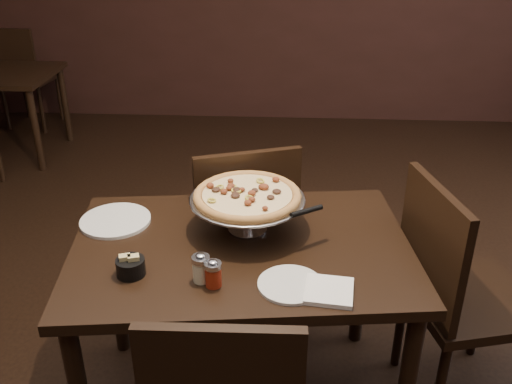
{
  "coord_description": "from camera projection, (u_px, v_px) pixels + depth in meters",
  "views": [
    {
      "loc": [
        0.17,
        -1.72,
        1.86
      ],
      "look_at": [
        0.07,
        0.06,
        0.95
      ],
      "focal_mm": 40.0,
      "sensor_mm": 36.0,
      "label": 1
    }
  ],
  "objects": [
    {
      "name": "room",
      "position": [
        254.0,
        66.0,
        1.76
      ],
      "size": [
        6.04,
        7.04,
        2.84
      ],
      "color": "black",
      "rests_on": "ground"
    },
    {
      "name": "dining_table",
      "position": [
        242.0,
        268.0,
        2.09
      ],
      "size": [
        1.3,
        0.94,
        0.76
      ],
      "rotation": [
        0.0,
        0.0,
        0.12
      ],
      "color": "black",
      "rests_on": "ground"
    },
    {
      "name": "pizza_stand",
      "position": [
        247.0,
        196.0,
        2.07
      ],
      "size": [
        0.43,
        0.43,
        0.18
      ],
      "color": "#B4B4BB",
      "rests_on": "dining_table"
    },
    {
      "name": "parmesan_shaker",
      "position": [
        201.0,
        268.0,
        1.83
      ],
      "size": [
        0.06,
        0.06,
        0.1
      ],
      "color": "beige",
      "rests_on": "dining_table"
    },
    {
      "name": "pepper_flake_shaker",
      "position": [
        213.0,
        274.0,
        1.81
      ],
      "size": [
        0.06,
        0.06,
        0.1
      ],
      "color": "maroon",
      "rests_on": "dining_table"
    },
    {
      "name": "packet_caddy",
      "position": [
        131.0,
        266.0,
        1.87
      ],
      "size": [
        0.1,
        0.1,
        0.07
      ],
      "rotation": [
        0.0,
        0.0,
        0.32
      ],
      "color": "black",
      "rests_on": "dining_table"
    },
    {
      "name": "napkin_stack",
      "position": [
        329.0,
        291.0,
        1.79
      ],
      "size": [
        0.17,
        0.17,
        0.02
      ],
      "primitive_type": "cube",
      "rotation": [
        0.0,
        0.0,
        -0.12
      ],
      "color": "white",
      "rests_on": "dining_table"
    },
    {
      "name": "plate_left",
      "position": [
        115.0,
        221.0,
        2.19
      ],
      "size": [
        0.27,
        0.27,
        0.01
      ],
      "primitive_type": "cylinder",
      "color": "silver",
      "rests_on": "dining_table"
    },
    {
      "name": "plate_near",
      "position": [
        290.0,
        284.0,
        1.82
      ],
      "size": [
        0.21,
        0.21,
        0.01
      ],
      "primitive_type": "cylinder",
      "color": "silver",
      "rests_on": "dining_table"
    },
    {
      "name": "serving_spatula",
      "position": [
        307.0,
        212.0,
        1.98
      ],
      "size": [
        0.17,
        0.17,
        0.02
      ],
      "rotation": [
        0.0,
        0.0,
        -0.95
      ],
      "color": "#B4B4BB",
      "rests_on": "pizza_stand"
    },
    {
      "name": "chair_far",
      "position": [
        241.0,
        230.0,
        2.58
      ],
      "size": [
        0.57,
        0.57,
        0.96
      ],
      "rotation": [
        0.0,
        0.0,
        3.47
      ],
      "color": "black",
      "rests_on": "ground"
    },
    {
      "name": "chair_side",
      "position": [
        455.0,
        289.0,
        2.18
      ],
      "size": [
        0.55,
        0.55,
        0.98
      ],
      "rotation": [
        0.0,
        0.0,
        1.81
      ],
      "color": "black",
      "rests_on": "ground"
    },
    {
      "name": "bg_chair_far",
      "position": [
        23.0,
        74.0,
        5.03
      ],
      "size": [
        0.47,
        0.47,
        0.92
      ],
      "rotation": [
        0.0,
        0.0,
        3.03
      ],
      "color": "black",
      "rests_on": "ground"
    }
  ]
}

